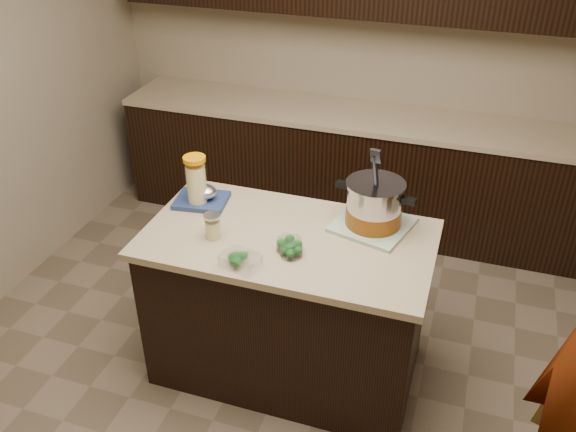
# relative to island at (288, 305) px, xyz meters

# --- Properties ---
(ground_plane) EXTENTS (4.00, 4.00, 0.00)m
(ground_plane) POSITION_rel_island_xyz_m (0.00, 0.00, -0.45)
(ground_plane) COLOR brown
(ground_plane) RESTS_ON ground
(room_shell) EXTENTS (4.04, 4.04, 2.72)m
(room_shell) POSITION_rel_island_xyz_m (0.00, 0.00, 1.26)
(room_shell) COLOR tan
(room_shell) RESTS_ON ground
(back_cabinets) EXTENTS (3.60, 0.63, 2.33)m
(back_cabinets) POSITION_rel_island_xyz_m (0.00, 1.74, 0.49)
(back_cabinets) COLOR black
(back_cabinets) RESTS_ON ground
(island) EXTENTS (1.46, 0.81, 0.90)m
(island) POSITION_rel_island_xyz_m (0.00, 0.00, 0.00)
(island) COLOR black
(island) RESTS_ON ground
(dish_towel) EXTENTS (0.44, 0.44, 0.02)m
(dish_towel) POSITION_rel_island_xyz_m (0.38, 0.23, 0.46)
(dish_towel) COLOR #628358
(dish_towel) RESTS_ON island
(stock_pot) EXTENTS (0.42, 0.35, 0.43)m
(stock_pot) POSITION_rel_island_xyz_m (0.38, 0.22, 0.57)
(stock_pot) COLOR #B7B7BC
(stock_pot) RESTS_ON dish_towel
(lemonade_pitcher) EXTENTS (0.15, 0.15, 0.29)m
(lemonade_pitcher) POSITION_rel_island_xyz_m (-0.56, 0.14, 0.58)
(lemonade_pitcher) COLOR #DACE85
(lemonade_pitcher) RESTS_ON island
(mason_jar) EXTENTS (0.10, 0.10, 0.14)m
(mason_jar) POSITION_rel_island_xyz_m (-0.35, -0.13, 0.51)
(mason_jar) COLOR #DACE85
(mason_jar) RESTS_ON island
(broccoli_tub_left) EXTENTS (0.12, 0.12, 0.05)m
(broccoli_tub_left) POSITION_rel_island_xyz_m (0.07, -0.16, 0.47)
(broccoli_tub_left) COLOR silver
(broccoli_tub_left) RESTS_ON island
(broccoli_tub_right) EXTENTS (0.13, 0.13, 0.06)m
(broccoli_tub_right) POSITION_rel_island_xyz_m (0.04, -0.11, 0.47)
(broccoli_tub_right) COLOR silver
(broccoli_tub_right) RESTS_ON island
(broccoli_tub_rect) EXTENTS (0.20, 0.16, 0.06)m
(broccoli_tub_rect) POSITION_rel_island_xyz_m (-0.13, -0.31, 0.48)
(broccoli_tub_rect) COLOR silver
(broccoli_tub_rect) RESTS_ON island
(blue_tray) EXTENTS (0.30, 0.26, 0.11)m
(blue_tray) POSITION_rel_island_xyz_m (-0.55, 0.17, 0.48)
(blue_tray) COLOR navy
(blue_tray) RESTS_ON island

